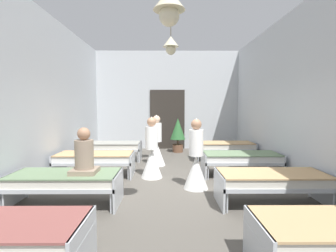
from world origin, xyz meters
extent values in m
cube|color=#59544C|center=(0.00, 0.00, -0.05)|extent=(6.33, 10.82, 0.10)
cube|color=silver|center=(0.00, 5.21, 1.98)|extent=(6.13, 0.20, 3.96)
cube|color=silver|center=(-2.97, 0.00, 1.98)|extent=(0.20, 10.22, 3.96)
cube|color=silver|center=(2.97, 0.00, 1.98)|extent=(0.20, 10.22, 3.96)
cube|color=#2D2823|center=(0.00, 5.09, 1.20)|extent=(1.40, 0.06, 2.40)
sphere|color=beige|center=(-0.01, -1.79, 2.96)|extent=(0.28, 0.28, 0.28)
cylinder|color=brown|center=(0.08, 1.79, 3.81)|extent=(0.02, 0.02, 0.31)
cone|color=beige|center=(0.08, 1.79, 3.50)|extent=(0.44, 0.44, 0.28)
sphere|color=beige|center=(0.08, 1.79, 3.28)|extent=(0.28, 0.28, 0.28)
cylinder|color=#B7BCC1|center=(-0.95, -2.49, 0.17)|extent=(0.03, 0.03, 0.34)
cube|color=#B7BCC1|center=(-0.89, -2.85, 0.29)|extent=(0.04, 0.84, 0.57)
cylinder|color=#B7BCC1|center=(0.95, -2.49, 0.17)|extent=(0.03, 0.03, 0.34)
cube|color=#B7BCC1|center=(0.89, -2.85, 0.29)|extent=(0.04, 0.84, 0.57)
cylinder|color=#B7BCC1|center=(-2.69, -1.31, 0.17)|extent=(0.03, 0.03, 0.34)
cylinder|color=#B7BCC1|center=(-2.69, -0.59, 0.17)|extent=(0.03, 0.03, 0.34)
cylinder|color=#B7BCC1|center=(-0.95, -1.31, 0.17)|extent=(0.03, 0.03, 0.34)
cylinder|color=#B7BCC1|center=(-0.95, -0.59, 0.17)|extent=(0.03, 0.03, 0.34)
cube|color=#B7BCC1|center=(-1.82, -0.95, 0.38)|extent=(1.90, 0.84, 0.07)
cube|color=#B7BCC1|center=(-2.75, -0.95, 0.29)|extent=(0.04, 0.84, 0.57)
cube|color=#B7BCC1|center=(-0.89, -0.95, 0.29)|extent=(0.04, 0.84, 0.57)
cube|color=silver|center=(-1.82, -0.95, 0.48)|extent=(1.82, 0.78, 0.14)
cube|color=slate|center=(-1.82, -0.95, 0.56)|extent=(1.86, 0.82, 0.02)
cylinder|color=#B7BCC1|center=(0.95, -1.31, 0.17)|extent=(0.03, 0.03, 0.34)
cylinder|color=#B7BCC1|center=(0.95, -0.59, 0.17)|extent=(0.03, 0.03, 0.34)
cylinder|color=#B7BCC1|center=(2.69, -1.31, 0.17)|extent=(0.03, 0.03, 0.34)
cylinder|color=#B7BCC1|center=(2.69, -0.59, 0.17)|extent=(0.03, 0.03, 0.34)
cube|color=#B7BCC1|center=(1.82, -0.95, 0.38)|extent=(1.90, 0.84, 0.07)
cube|color=#B7BCC1|center=(0.89, -0.95, 0.29)|extent=(0.04, 0.84, 0.57)
cube|color=#B7BCC1|center=(2.75, -0.95, 0.29)|extent=(0.04, 0.84, 0.57)
cube|color=silver|center=(1.82, -0.95, 0.48)|extent=(1.82, 0.78, 0.14)
cube|color=tan|center=(1.82, -0.95, 0.56)|extent=(1.86, 0.82, 0.02)
cylinder|color=#B7BCC1|center=(-2.69, 0.59, 0.17)|extent=(0.03, 0.03, 0.34)
cylinder|color=#B7BCC1|center=(-2.69, 1.31, 0.17)|extent=(0.03, 0.03, 0.34)
cylinder|color=#B7BCC1|center=(-0.95, 0.59, 0.17)|extent=(0.03, 0.03, 0.34)
cylinder|color=#B7BCC1|center=(-0.95, 1.31, 0.17)|extent=(0.03, 0.03, 0.34)
cube|color=#B7BCC1|center=(-1.82, 0.95, 0.38)|extent=(1.90, 0.84, 0.07)
cube|color=#B7BCC1|center=(-2.75, 0.95, 0.29)|extent=(0.04, 0.84, 0.57)
cube|color=#B7BCC1|center=(-0.89, 0.95, 0.29)|extent=(0.04, 0.84, 0.57)
cube|color=white|center=(-1.82, 0.95, 0.48)|extent=(1.82, 0.78, 0.14)
cube|color=tan|center=(-1.82, 0.95, 0.56)|extent=(1.86, 0.82, 0.02)
cylinder|color=#B7BCC1|center=(0.95, 0.59, 0.17)|extent=(0.03, 0.03, 0.34)
cylinder|color=#B7BCC1|center=(0.95, 1.31, 0.17)|extent=(0.03, 0.03, 0.34)
cylinder|color=#B7BCC1|center=(2.69, 0.59, 0.17)|extent=(0.03, 0.03, 0.34)
cylinder|color=#B7BCC1|center=(2.69, 1.31, 0.17)|extent=(0.03, 0.03, 0.34)
cube|color=#B7BCC1|center=(1.82, 0.95, 0.38)|extent=(1.90, 0.84, 0.07)
cube|color=#B7BCC1|center=(0.89, 0.95, 0.29)|extent=(0.04, 0.84, 0.57)
cube|color=#B7BCC1|center=(2.75, 0.95, 0.29)|extent=(0.04, 0.84, 0.57)
cube|color=white|center=(1.82, 0.95, 0.48)|extent=(1.82, 0.78, 0.14)
cube|color=slate|center=(1.82, 0.95, 0.56)|extent=(1.86, 0.82, 0.02)
cylinder|color=#B7BCC1|center=(-2.69, 2.49, 0.17)|extent=(0.03, 0.03, 0.34)
cylinder|color=#B7BCC1|center=(-2.69, 3.21, 0.17)|extent=(0.03, 0.03, 0.34)
cylinder|color=#B7BCC1|center=(-0.95, 2.49, 0.17)|extent=(0.03, 0.03, 0.34)
cylinder|color=#B7BCC1|center=(-0.95, 3.21, 0.17)|extent=(0.03, 0.03, 0.34)
cube|color=#B7BCC1|center=(-1.82, 2.85, 0.38)|extent=(1.90, 0.84, 0.07)
cube|color=#B7BCC1|center=(-2.75, 2.85, 0.29)|extent=(0.04, 0.84, 0.57)
cube|color=#B7BCC1|center=(-0.89, 2.85, 0.29)|extent=(0.04, 0.84, 0.57)
cube|color=silver|center=(-1.82, 2.85, 0.48)|extent=(1.82, 0.78, 0.14)
cube|color=#9E9E93|center=(-1.82, 2.85, 0.56)|extent=(1.86, 0.82, 0.02)
cylinder|color=#B7BCC1|center=(0.95, 2.49, 0.17)|extent=(0.03, 0.03, 0.34)
cylinder|color=#B7BCC1|center=(0.95, 3.21, 0.17)|extent=(0.03, 0.03, 0.34)
cylinder|color=#B7BCC1|center=(2.69, 2.49, 0.17)|extent=(0.03, 0.03, 0.34)
cylinder|color=#B7BCC1|center=(2.69, 3.21, 0.17)|extent=(0.03, 0.03, 0.34)
cube|color=#B7BCC1|center=(1.82, 2.85, 0.38)|extent=(1.90, 0.84, 0.07)
cube|color=#B7BCC1|center=(0.89, 2.85, 0.29)|extent=(0.04, 0.84, 0.57)
cube|color=#B7BCC1|center=(2.75, 2.85, 0.29)|extent=(0.04, 0.84, 0.57)
cube|color=silver|center=(1.82, 2.85, 0.48)|extent=(1.82, 0.78, 0.14)
cube|color=tan|center=(1.82, 2.85, 0.56)|extent=(1.86, 0.82, 0.02)
cone|color=white|center=(-0.33, 2.10, 0.35)|extent=(0.52, 0.52, 0.70)
cylinder|color=white|center=(-0.33, 2.10, 0.97)|extent=(0.30, 0.30, 0.55)
sphere|color=beige|center=(-0.33, 2.10, 1.36)|extent=(0.22, 0.22, 0.22)
cone|color=white|center=(-0.33, 2.10, 1.44)|extent=(0.18, 0.18, 0.10)
cone|color=white|center=(-0.40, 0.80, 0.35)|extent=(0.52, 0.52, 0.70)
cylinder|color=white|center=(-0.40, 0.80, 0.97)|extent=(0.30, 0.30, 0.55)
sphere|color=#A87A5B|center=(-0.40, 0.80, 1.36)|extent=(0.22, 0.22, 0.22)
cone|color=white|center=(-0.40, 0.80, 1.44)|extent=(0.18, 0.18, 0.10)
cone|color=white|center=(0.58, -0.05, 0.35)|extent=(0.52, 0.52, 0.70)
cylinder|color=white|center=(0.58, -0.05, 0.97)|extent=(0.30, 0.30, 0.55)
sphere|color=#A87A5B|center=(0.58, -0.05, 1.36)|extent=(0.22, 0.22, 0.22)
cone|color=white|center=(0.58, -0.05, 1.44)|extent=(0.18, 0.18, 0.10)
cylinder|color=gray|center=(-1.47, -0.97, 0.86)|extent=(0.32, 0.32, 0.58)
cube|color=gray|center=(-1.47, -0.97, 0.61)|extent=(0.44, 0.44, 0.08)
sphere|color=#A87A5B|center=(-1.47, -0.97, 1.26)|extent=(0.22, 0.22, 0.22)
cylinder|color=brown|center=(0.39, 4.28, 0.15)|extent=(0.39, 0.39, 0.29)
cylinder|color=brown|center=(0.39, 4.28, 0.39)|extent=(0.06, 0.06, 0.20)
cone|color=#2D6633|center=(0.39, 4.28, 0.89)|extent=(0.57, 0.57, 0.80)
camera|label=1|loc=(-0.05, -5.37, 1.74)|focal=27.46mm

